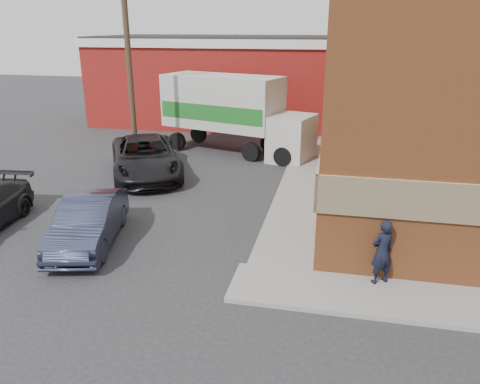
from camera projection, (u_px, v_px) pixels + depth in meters
The scene contains 8 objects.
ground at pixel (257, 269), 12.75m from camera, with size 90.00×90.00×0.00m, color #28282B.
sidewalk_west at pixel (306, 172), 20.89m from camera, with size 1.80×18.00×0.12m, color gray.
warehouse at pixel (222, 79), 31.39m from camera, with size 16.30×8.30×5.60m.
utility_pole at pixel (129, 61), 20.90m from camera, with size 2.00×0.26×9.00m.
man at pixel (382, 252), 11.57m from camera, with size 0.62×0.41×1.70m, color black.
sedan at pixel (89, 222), 13.99m from camera, with size 1.52×4.36×1.44m, color #292F45.
suv_a at pixel (145, 157), 20.39m from camera, with size 2.76×6.00×1.67m, color black.
box_truck at pixel (235, 109), 23.60m from camera, with size 8.21×4.56×3.89m.
Camera 1 is at (1.89, -11.14, 6.27)m, focal length 35.00 mm.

